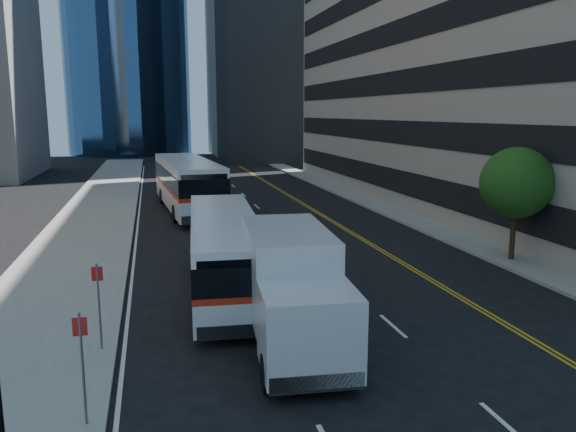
# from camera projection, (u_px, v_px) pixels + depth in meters

# --- Properties ---
(ground) EXTENTS (160.00, 160.00, 0.00)m
(ground) POSITION_uv_depth(u_px,v_px,m) (406.00, 353.00, 15.95)
(ground) COLOR black
(ground) RESTS_ON ground
(sidewalk_west) EXTENTS (5.00, 90.00, 0.15)m
(sidewalk_west) POSITION_uv_depth(u_px,v_px,m) (97.00, 214.00, 37.39)
(sidewalk_west) COLOR gray
(sidewalk_west) RESTS_ON ground
(sidewalk_east) EXTENTS (2.00, 90.00, 0.15)m
(sidewalk_east) POSITION_uv_depth(u_px,v_px,m) (371.00, 203.00, 41.92)
(sidewalk_east) COLOR gray
(sidewalk_east) RESTS_ON ground
(street_tree) EXTENTS (3.20, 3.20, 5.10)m
(street_tree) POSITION_uv_depth(u_px,v_px,m) (517.00, 183.00, 25.03)
(street_tree) COLOR #332114
(street_tree) RESTS_ON sidewalk_east
(bus_front) EXTENTS (3.25, 11.38, 2.90)m
(bus_front) POSITION_uv_depth(u_px,v_px,m) (224.00, 250.00, 21.39)
(bus_front) COLOR silver
(bus_front) RESTS_ON ground
(bus_rear) EXTENTS (4.11, 13.95, 3.55)m
(bus_rear) POSITION_uv_depth(u_px,v_px,m) (187.00, 183.00, 38.68)
(bus_rear) COLOR white
(bus_rear) RESTS_ON ground
(box_truck) EXTENTS (2.92, 7.08, 3.31)m
(box_truck) POSITION_uv_depth(u_px,v_px,m) (292.00, 287.00, 16.25)
(box_truck) COLOR silver
(box_truck) RESTS_ON ground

